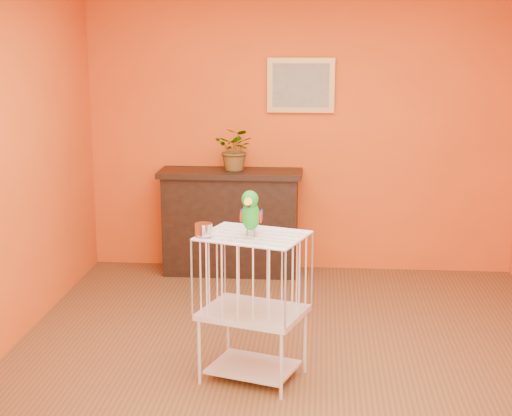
{
  "coord_description": "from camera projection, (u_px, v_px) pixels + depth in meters",
  "views": [
    {
      "loc": [
        0.21,
        -5.07,
        2.21
      ],
      "look_at": [
        -0.2,
        -0.29,
        1.15
      ],
      "focal_mm": 55.0,
      "sensor_mm": 36.0,
      "label": 1
    }
  ],
  "objects": [
    {
      "name": "parrot",
      "position": [
        251.0,
        213.0,
        4.87
      ],
      "size": [
        0.15,
        0.27,
        0.3
      ],
      "rotation": [
        0.0,
        0.0,
        -0.06
      ],
      "color": "#59544C",
      "rests_on": "birdcage"
    },
    {
      "name": "birdcage",
      "position": [
        253.0,
        305.0,
        5.04
      ],
      "size": [
        0.75,
        0.66,
        0.97
      ],
      "rotation": [
        0.0,
        0.0,
        -0.32
      ],
      "color": "silver",
      "rests_on": "ground"
    },
    {
      "name": "framed_picture",
      "position": [
        301.0,
        85.0,
        7.2
      ],
      "size": [
        0.62,
        0.04,
        0.5
      ],
      "color": "#AC7D3D",
      "rests_on": "room_shell"
    },
    {
      "name": "potted_plant",
      "position": [
        236.0,
        154.0,
        7.19
      ],
      "size": [
        0.45,
        0.48,
        0.31
      ],
      "primitive_type": "imported",
      "rotation": [
        0.0,
        0.0,
        -0.29
      ],
      "color": "#26722D",
      "rests_on": "console_cabinet"
    },
    {
      "name": "room_shell",
      "position": [
        291.0,
        133.0,
        5.08
      ],
      "size": [
        4.5,
        4.5,
        4.5
      ],
      "color": "#ED5A16",
      "rests_on": "ground"
    },
    {
      "name": "feed_cup",
      "position": [
        204.0,
        229.0,
        4.9
      ],
      "size": [
        0.11,
        0.11,
        0.08
      ],
      "primitive_type": "cylinder",
      "color": "silver",
      "rests_on": "birdcage"
    },
    {
      "name": "console_cabinet",
      "position": [
        231.0,
        222.0,
        7.34
      ],
      "size": [
        1.32,
        0.47,
        0.98
      ],
      "color": "black",
      "rests_on": "ground"
    },
    {
      "name": "ground",
      "position": [
        288.0,
        361.0,
        5.42
      ],
      "size": [
        4.5,
        4.5,
        0.0
      ],
      "primitive_type": "plane",
      "color": "brown",
      "rests_on": "ground"
    }
  ]
}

